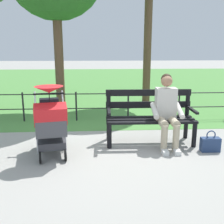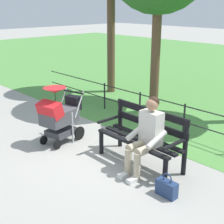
{
  "view_description": "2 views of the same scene",
  "coord_description": "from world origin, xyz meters",
  "px_view_note": "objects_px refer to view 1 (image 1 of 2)",
  "views": [
    {
      "loc": [
        0.12,
        4.59,
        1.73
      ],
      "look_at": [
        -0.14,
        -0.01,
        0.6
      ],
      "focal_mm": 42.74,
      "sensor_mm": 36.0,
      "label": 1
    },
    {
      "loc": [
        -4.2,
        3.78,
        2.66
      ],
      "look_at": [
        -0.17,
        -0.0,
        0.79
      ],
      "focal_mm": 51.59,
      "sensor_mm": 36.0,
      "label": 2
    }
  ],
  "objects_px": {
    "park_bench": "(149,114)",
    "person_on_bench": "(167,109)",
    "handbag": "(210,144)",
    "stroller": "(51,120)"
  },
  "relations": [
    {
      "from": "park_bench",
      "to": "handbag",
      "type": "relative_size",
      "value": 4.35
    },
    {
      "from": "park_bench",
      "to": "person_on_bench",
      "type": "bearing_deg",
      "value": 139.31
    },
    {
      "from": "park_bench",
      "to": "stroller",
      "type": "bearing_deg",
      "value": 18.52
    },
    {
      "from": "person_on_bench",
      "to": "stroller",
      "type": "bearing_deg",
      "value": 10.04
    },
    {
      "from": "stroller",
      "to": "person_on_bench",
      "type": "bearing_deg",
      "value": -169.96
    },
    {
      "from": "person_on_bench",
      "to": "park_bench",
      "type": "bearing_deg",
      "value": -40.69
    },
    {
      "from": "park_bench",
      "to": "handbag",
      "type": "distance_m",
      "value": 1.16
    },
    {
      "from": "person_on_bench",
      "to": "stroller",
      "type": "xyz_separation_m",
      "value": [
        1.96,
        0.35,
        -0.08
      ]
    },
    {
      "from": "park_bench",
      "to": "person_on_bench",
      "type": "height_order",
      "value": "person_on_bench"
    },
    {
      "from": "handbag",
      "to": "stroller",
      "type": "bearing_deg",
      "value": 0.55
    }
  ]
}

